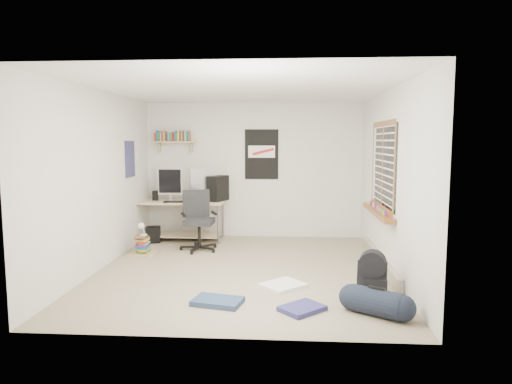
# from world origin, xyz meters

# --- Properties ---
(floor) EXTENTS (4.00, 4.50, 0.01)m
(floor) POSITION_xyz_m (0.00, 0.00, -0.01)
(floor) COLOR gray
(floor) RESTS_ON ground
(ceiling) EXTENTS (4.00, 4.50, 0.01)m
(ceiling) POSITION_xyz_m (0.00, 0.00, 2.50)
(ceiling) COLOR white
(ceiling) RESTS_ON ground
(back_wall) EXTENTS (4.00, 0.01, 2.50)m
(back_wall) POSITION_xyz_m (0.00, 2.25, 1.25)
(back_wall) COLOR silver
(back_wall) RESTS_ON ground
(left_wall) EXTENTS (0.01, 4.50, 2.50)m
(left_wall) POSITION_xyz_m (-2.00, 0.00, 1.25)
(left_wall) COLOR silver
(left_wall) RESTS_ON ground
(right_wall) EXTENTS (0.01, 4.50, 2.50)m
(right_wall) POSITION_xyz_m (2.00, 0.00, 1.25)
(right_wall) COLOR silver
(right_wall) RESTS_ON ground
(desk) EXTENTS (1.70, 1.02, 0.72)m
(desk) POSITION_xyz_m (-1.30, 1.84, 0.36)
(desk) COLOR #C6B189
(desk) RESTS_ON floor
(monitor_left) EXTENTS (0.44, 0.14, 0.48)m
(monitor_left) POSITION_xyz_m (-1.45, 1.75, 0.96)
(monitor_left) COLOR #9B9B9F
(monitor_left) RESTS_ON desk
(monitor_right) EXTENTS (0.43, 0.28, 0.47)m
(monitor_right) POSITION_xyz_m (-0.88, 1.75, 0.96)
(monitor_right) COLOR #B8B7BD
(monitor_right) RESTS_ON desk
(pc_tower) EXTENTS (0.36, 0.48, 0.45)m
(pc_tower) POSITION_xyz_m (-0.61, 1.84, 0.95)
(pc_tower) COLOR black
(pc_tower) RESTS_ON desk
(keyboard) EXTENTS (0.45, 0.23, 0.02)m
(keyboard) POSITION_xyz_m (-1.32, 1.60, 0.73)
(keyboard) COLOR black
(keyboard) RESTS_ON desk
(speaker_left) EXTENTS (0.09, 0.09, 0.18)m
(speaker_left) POSITION_xyz_m (-1.75, 1.81, 0.81)
(speaker_left) COLOR black
(speaker_left) RESTS_ON desk
(speaker_right) EXTENTS (0.11, 0.11, 0.19)m
(speaker_right) POSITION_xyz_m (-0.68, 1.81, 0.82)
(speaker_right) COLOR black
(speaker_right) RESTS_ON desk
(office_chair) EXTENTS (0.85, 0.85, 0.99)m
(office_chair) POSITION_xyz_m (-0.82, 1.09, 0.49)
(office_chair) COLOR black
(office_chair) RESTS_ON floor
(wall_shelf) EXTENTS (0.80, 0.22, 0.24)m
(wall_shelf) POSITION_xyz_m (-1.45, 2.14, 1.78)
(wall_shelf) COLOR tan
(wall_shelf) RESTS_ON back_wall
(poster_back_wall) EXTENTS (0.62, 0.03, 0.92)m
(poster_back_wall) POSITION_xyz_m (0.15, 2.23, 1.55)
(poster_back_wall) COLOR black
(poster_back_wall) RESTS_ON back_wall
(poster_left_wall) EXTENTS (0.02, 0.42, 0.60)m
(poster_left_wall) POSITION_xyz_m (-1.99, 1.20, 1.50)
(poster_left_wall) COLOR navy
(poster_left_wall) RESTS_ON left_wall
(window) EXTENTS (0.10, 1.50, 1.26)m
(window) POSITION_xyz_m (1.95, 0.30, 1.45)
(window) COLOR brown
(window) RESTS_ON right_wall
(baseboard_heater) EXTENTS (0.08, 2.50, 0.18)m
(baseboard_heater) POSITION_xyz_m (1.96, 0.30, 0.09)
(baseboard_heater) COLOR #B7B2A8
(baseboard_heater) RESTS_ON floor
(backpack) EXTENTS (0.38, 0.34, 0.44)m
(backpack) POSITION_xyz_m (1.61, -1.02, 0.20)
(backpack) COLOR black
(backpack) RESTS_ON floor
(duffel_bag) EXTENTS (0.39, 0.39, 0.55)m
(duffel_bag) POSITION_xyz_m (1.55, -1.59, 0.14)
(duffel_bag) COLOR black
(duffel_bag) RESTS_ON floor
(tshirt) EXTENTS (0.64, 0.64, 0.04)m
(tshirt) POSITION_xyz_m (0.58, -0.73, 0.02)
(tshirt) COLOR silver
(tshirt) RESTS_ON floor
(jeans_a) EXTENTS (0.60, 0.45, 0.06)m
(jeans_a) POSITION_xyz_m (-0.14, -1.37, 0.03)
(jeans_a) COLOR navy
(jeans_a) RESTS_ON floor
(jeans_b) EXTENTS (0.55, 0.54, 0.06)m
(jeans_b) POSITION_xyz_m (0.79, -1.52, 0.03)
(jeans_b) COLOR navy
(jeans_b) RESTS_ON floor
(book_stack) EXTENTS (0.49, 0.45, 0.27)m
(book_stack) POSITION_xyz_m (-1.68, 0.80, 0.15)
(book_stack) COLOR brown
(book_stack) RESTS_ON floor
(desk_lamp) EXTENTS (0.12, 0.20, 0.19)m
(desk_lamp) POSITION_xyz_m (-1.66, 0.78, 0.38)
(desk_lamp) COLOR white
(desk_lamp) RESTS_ON book_stack
(subwoofer) EXTENTS (0.30, 0.30, 0.28)m
(subwoofer) POSITION_xyz_m (-1.75, 1.62, 0.14)
(subwoofer) COLOR black
(subwoofer) RESTS_ON floor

